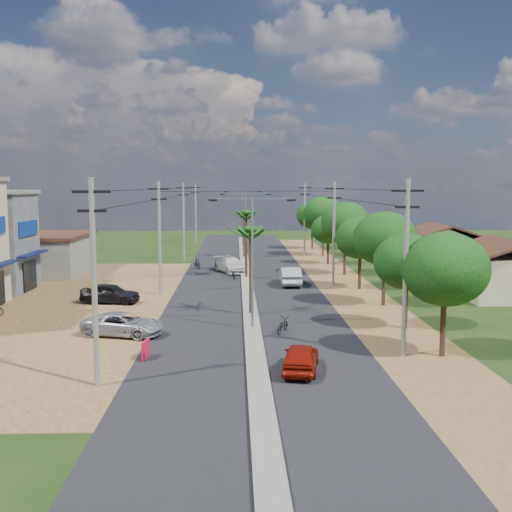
{
  "coord_description": "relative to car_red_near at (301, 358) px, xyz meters",
  "views": [
    {
      "loc": [
        -0.97,
        -35.31,
        8.64
      ],
      "look_at": [
        0.65,
        12.69,
        3.0
      ],
      "focal_mm": 42.0,
      "sensor_mm": 36.0,
      "label": 1
    }
  ],
  "objects": [
    {
      "name": "moto_rider_east",
      "position": [
        -0.27,
        7.41,
        -0.21
      ],
      "size": [
        1.23,
        1.82,
        0.91
      ],
      "primitive_type": "imported",
      "rotation": [
        0.0,
        0.0,
        2.74
      ],
      "color": "black",
      "rests_on": "ground"
    },
    {
      "name": "house_east_far",
      "position": [
        18.98,
        36.32,
        1.73
      ],
      "size": [
        7.6,
        7.5,
        4.6
      ],
      "color": "tan",
      "rests_on": "ground"
    },
    {
      "name": "tree_east_g",
      "position": [
        7.78,
        46.32,
        4.57
      ],
      "size": [
        5.0,
        5.0,
        7.38
      ],
      "color": "black",
      "rests_on": "ground"
    },
    {
      "name": "dirt_shoulder_east",
      "position": [
        6.48,
        23.32,
        -0.65
      ],
      "size": [
        5.0,
        90.0,
        0.03
      ],
      "primitive_type": "cube",
      "color": "#56341D",
      "rests_on": "ground"
    },
    {
      "name": "utility_pole_w_c",
      "position": [
        -9.02,
        42.32,
        4.09
      ],
      "size": [
        1.6,
        0.24,
        9.0
      ],
      "color": "#605E56",
      "rests_on": "ground"
    },
    {
      "name": "car_parked_dark",
      "position": [
        -12.28,
        16.78,
        0.07
      ],
      "size": [
        4.53,
        2.37,
        1.47
      ],
      "primitive_type": "imported",
      "rotation": [
        0.0,
        0.0,
        1.42
      ],
      "color": "black",
      "rests_on": "ground"
    },
    {
      "name": "tree_east_f",
      "position": [
        7.18,
        38.32,
        3.22
      ],
      "size": [
        3.8,
        3.8,
        5.52
      ],
      "color": "black",
      "rests_on": "ground"
    },
    {
      "name": "car_silver_mid",
      "position": [
        1.73,
        24.44,
        0.13
      ],
      "size": [
        1.77,
        4.89,
        1.6
      ],
      "primitive_type": "imported",
      "rotation": [
        0.0,
        0.0,
        3.13
      ],
      "color": "gray",
      "rests_on": "ground"
    },
    {
      "name": "palm_median_mid",
      "position": [
        -2.02,
        28.32,
        5.23
      ],
      "size": [
        2.0,
        2.0,
        6.55
      ],
      "color": "black",
      "rests_on": "ground"
    },
    {
      "name": "car_red_near",
      "position": [
        0.0,
        0.0,
        0.0
      ],
      "size": [
        2.26,
        4.13,
        1.33
      ],
      "primitive_type": "imported",
      "rotation": [
        0.0,
        0.0,
        2.96
      ],
      "color": "maroon",
      "rests_on": "ground"
    },
    {
      "name": "road",
      "position": [
        -2.02,
        23.32,
        -0.65
      ],
      "size": [
        12.0,
        110.0,
        0.04
      ],
      "primitive_type": "cube",
      "color": "black",
      "rests_on": "ground"
    },
    {
      "name": "palm_median_far",
      "position": [
        -2.02,
        44.32,
        4.59
      ],
      "size": [
        2.0,
        2.0,
        5.85
      ],
      "color": "black",
      "rests_on": "ground"
    },
    {
      "name": "tree_east_c",
      "position": [
        7.68,
        15.32,
        4.2
      ],
      "size": [
        4.6,
        4.6,
        6.83
      ],
      "color": "black",
      "rests_on": "ground"
    },
    {
      "name": "tree_east_b",
      "position": [
        7.28,
        8.32,
        3.45
      ],
      "size": [
        4.0,
        4.0,
        5.83
      ],
      "color": "black",
      "rests_on": "ground"
    },
    {
      "name": "ground",
      "position": [
        -2.02,
        8.32,
        -0.67
      ],
      "size": [
        160.0,
        160.0,
        0.0
      ],
      "primitive_type": "plane",
      "color": "black",
      "rests_on": "ground"
    },
    {
      "name": "car_white_far",
      "position": [
        -3.52,
        32.32,
        0.08
      ],
      "size": [
        3.93,
        5.53,
        1.49
      ],
      "primitive_type": "imported",
      "rotation": [
        0.0,
        0.0,
        0.4
      ],
      "color": "#BABAB5",
      "rests_on": "ground"
    },
    {
      "name": "tree_east_d",
      "position": [
        7.38,
        22.32,
        3.67
      ],
      "size": [
        4.2,
        4.2,
        6.13
      ],
      "color": "black",
      "rests_on": "ground"
    },
    {
      "name": "tree_east_a",
      "position": [
        7.48,
        2.32,
        3.82
      ],
      "size": [
        4.4,
        4.4,
        6.37
      ],
      "color": "black",
      "rests_on": "ground"
    },
    {
      "name": "median",
      "position": [
        -2.02,
        26.32,
        -0.58
      ],
      "size": [
        1.0,
        90.0,
        0.18
      ],
      "primitive_type": "cube",
      "color": "#605E56",
      "rests_on": "ground"
    },
    {
      "name": "tree_east_h",
      "position": [
        7.48,
        54.32,
        3.97
      ],
      "size": [
        4.4,
        4.4,
        6.52
      ],
      "color": "black",
      "rests_on": "ground"
    },
    {
      "name": "utility_pole_w_a",
      "position": [
        -9.02,
        -1.68,
        4.09
      ],
      "size": [
        1.6,
        0.24,
        9.0
      ],
      "color": "#605E56",
      "rests_on": "ground"
    },
    {
      "name": "low_shed",
      "position": [
        -23.02,
        32.32,
        1.3
      ],
      "size": [
        10.4,
        10.4,
        3.95
      ],
      "color": "#605E56",
      "rests_on": "ground"
    },
    {
      "name": "utility_pole_w_d",
      "position": [
        -9.02,
        63.32,
        4.09
      ],
      "size": [
        1.6,
        0.24,
        9.0
      ],
      "color": "#605E56",
      "rests_on": "ground"
    },
    {
      "name": "tree_east_e",
      "position": [
        7.58,
        30.32,
        4.42
      ],
      "size": [
        4.8,
        4.8,
        7.14
      ],
      "color": "black",
      "rests_on": "ground"
    },
    {
      "name": "utility_pole_e_c",
      "position": [
        5.48,
        46.32,
        4.09
      ],
      "size": [
        1.6,
        0.24,
        9.0
      ],
      "color": "#605E56",
      "rests_on": "ground"
    },
    {
      "name": "car_parked_silver",
      "position": [
        -9.52,
        7.09,
        -0.01
      ],
      "size": [
        5.13,
        3.34,
        1.31
      ],
      "primitive_type": "imported",
      "rotation": [
        0.0,
        0.0,
        1.31
      ],
      "color": "gray",
      "rests_on": "ground"
    },
    {
      "name": "streetlight_far",
      "position": [
        -2.02,
        58.32,
        4.12
      ],
      "size": [
        5.1,
        0.18,
        8.0
      ],
      "color": "gray",
      "rests_on": "ground"
    },
    {
      "name": "moto_rider_west_a",
      "position": [
        -3.22,
        28.07,
        -0.26
      ],
      "size": [
        0.76,
        1.61,
        0.82
      ],
      "primitive_type": "imported",
      "rotation": [
        0.0,
        0.0,
        0.14
      ],
      "color": "black",
      "rests_on": "ground"
    },
    {
      "name": "utility_pole_e_a",
      "position": [
        5.48,
        2.32,
        4.09
      ],
      "size": [
        1.6,
        0.24,
        9.0
      ],
      "color": "#605E56",
      "rests_on": "ground"
    },
    {
      "name": "house_east_near",
      "position": [
        17.98,
        18.32,
        1.73
      ],
      "size": [
        7.6,
        7.5,
        4.6
      ],
      "color": "tan",
      "rests_on": "ground"
    },
    {
      "name": "utility_pole_w_b",
      "position": [
        -9.02,
        20.32,
        4.09
      ],
      "size": [
        1.6,
        0.24,
        9.0
      ],
      "color": "#605E56",
      "rests_on": "ground"
    },
    {
      "name": "dirt_lot_west",
      "position": [
        -17.02,
        16.32,
        -0.65
      ],
      "size": [
        18.0,
        46.0,
        0.04
      ],
      "primitive_type": "cube",
      "color": "#56341D",
      "rests_on": "ground"
    },
    {
      "name": "streetlight_near",
      "position": [
        -2.02,
        8.32,
        4.12
      ],
      "size": [
        5.1,
        0.18,
        8.0
      ],
      "color": "gray",
      "rests_on": "ground"
    },
    {
      "name": "utility_pole_e_b",
      "position": [
        5.48,
        24.32,
        4.09
      ],
      "size": [
        1.6,
        0.24,
        9.0
      ],
      "color": "#605E56",
      "rests_on": "ground"
    },
    {
      "name": "streetlight_mid",
      "position": [
        -2.02,
        33.32,
        4.12
      ],
      "size": [
        5.1,
        0.18,
        8.0
      ],
      "color": "gray",
      "rests_on": "ground"
    },
    {
      "name": "roadside_sign",
      "position": [
        -7.52,
        2.32,
        -0.17
      ],
      "size": [
        0.26,
        1.19,
        0.99
      ],
      "rotation": [
        0.0,
        0.0,
        -0.15
      ],
      "color": "#B8112E",
      "rests_on": "ground"
    },
    {
      "name": "moto_rider_west_b",
      "position": [
        -7.02,
        34.9,
        -0.1
      ],
      "size": [
        1.19,
        1.96,
        1.14
      ],
      "primitive_type": "imported",
      "rotation": [
        0.0,
        0.0,
        0.37
      ],
      "color": "black",
      "rests_on": "ground"
    },
    {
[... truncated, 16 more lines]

